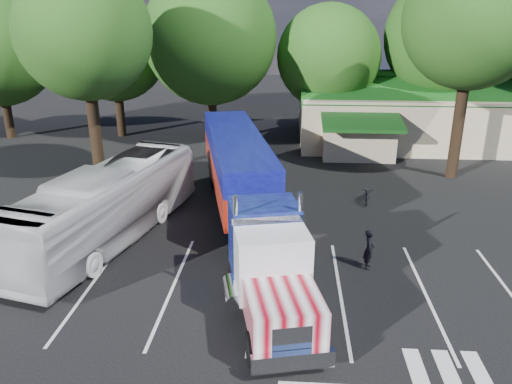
# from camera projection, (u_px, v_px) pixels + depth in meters

# --- Properties ---
(ground) EXTENTS (120.00, 120.00, 0.00)m
(ground) POSITION_uv_depth(u_px,v_px,m) (264.00, 226.00, 24.66)
(ground) COLOR black
(ground) RESTS_ON ground
(event_hall) EXTENTS (24.20, 14.12, 5.55)m
(event_hall) POSITION_uv_depth(u_px,v_px,m) (449.00, 114.00, 39.68)
(event_hall) COLOR #C5B893
(event_hall) RESTS_ON ground
(tree_row_b) EXTENTS (8.40, 8.40, 11.35)m
(tree_row_b) POSITION_uv_depth(u_px,v_px,m) (114.00, 48.00, 39.71)
(tree_row_b) COLOR black
(tree_row_b) RESTS_ON ground
(tree_row_c) EXTENTS (10.00, 10.00, 13.05)m
(tree_row_c) POSITION_uv_depth(u_px,v_px,m) (210.00, 38.00, 37.38)
(tree_row_c) COLOR black
(tree_row_c) RESTS_ON ground
(tree_row_d) EXTENTS (8.00, 8.00, 10.60)m
(tree_row_d) POSITION_uv_depth(u_px,v_px,m) (329.00, 57.00, 38.51)
(tree_row_d) COLOR black
(tree_row_d) RESTS_ON ground
(tree_row_e) EXTENTS (9.60, 9.60, 12.90)m
(tree_row_e) POSITION_uv_depth(u_px,v_px,m) (448.00, 37.00, 37.87)
(tree_row_e) COLOR black
(tree_row_e) RESTS_ON ground
(tree_near_left) EXTENTS (7.60, 7.60, 12.65)m
(tree_near_left) POSITION_uv_depth(u_px,v_px,m) (84.00, 33.00, 27.92)
(tree_near_left) COLOR black
(tree_near_left) RESTS_ON ground
(tree_near_right) EXTENTS (8.00, 8.00, 13.50)m
(tree_near_right) POSITION_uv_depth(u_px,v_px,m) (473.00, 20.00, 28.60)
(tree_near_right) COLOR black
(tree_near_right) RESTS_ON ground
(semi_truck) EXTENTS (6.83, 20.09, 4.20)m
(semi_truck) POSITION_uv_depth(u_px,v_px,m) (243.00, 181.00, 23.73)
(semi_truck) COLOR black
(semi_truck) RESTS_ON ground
(woman) EXTENTS (0.50, 0.68, 1.72)m
(woman) POSITION_uv_depth(u_px,v_px,m) (369.00, 249.00, 20.35)
(woman) COLOR black
(woman) RESTS_ON ground
(bicycle) EXTENTS (0.80, 1.77, 0.90)m
(bicycle) POSITION_uv_depth(u_px,v_px,m) (367.00, 195.00, 27.49)
(bicycle) COLOR black
(bicycle) RESTS_ON ground
(tour_bus) EXTENTS (5.77, 12.63, 3.43)m
(tour_bus) POSITION_uv_depth(u_px,v_px,m) (108.00, 205.00, 22.66)
(tour_bus) COLOR silver
(tour_bus) RESTS_ON ground
(silver_sedan) EXTENTS (4.46, 2.28, 1.40)m
(silver_sedan) POSITION_uv_depth(u_px,v_px,m) (360.00, 143.00, 37.11)
(silver_sedan) COLOR #AFB1B7
(silver_sedan) RESTS_ON ground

